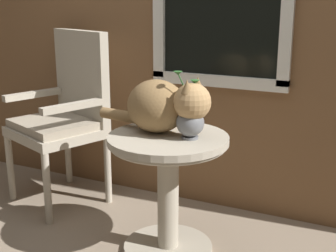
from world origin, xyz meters
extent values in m
plane|color=gray|center=(0.00, 0.00, 0.00)|extent=(6.00, 6.00, 0.00)
cube|color=silver|center=(0.25, 0.68, 0.81)|extent=(0.85, 0.03, 0.07)
cube|color=silver|center=(-0.14, 0.68, 1.22)|extent=(0.07, 0.03, 0.83)
cube|color=silver|center=(0.64, 0.68, 1.22)|extent=(0.07, 0.03, 0.83)
cube|color=black|center=(0.25, 0.70, 1.22)|extent=(0.76, 0.01, 0.81)
cylinder|color=#B2A893|center=(0.22, 0.06, 0.01)|extent=(0.47, 0.47, 0.03)
cylinder|color=#B2A893|center=(0.22, 0.06, 0.31)|extent=(0.11, 0.11, 0.57)
cylinder|color=#B2A893|center=(0.22, 0.06, 0.61)|extent=(0.61, 0.61, 0.03)
torus|color=#B2A893|center=(0.22, 0.06, 0.59)|extent=(0.58, 0.58, 0.02)
cylinder|color=#B2A893|center=(-0.99, 0.20, 0.22)|extent=(0.04, 0.04, 0.44)
cylinder|color=#B2A893|center=(-0.54, 0.03, 0.22)|extent=(0.04, 0.04, 0.44)
cylinder|color=#B2A893|center=(-0.84, 0.60, 0.22)|extent=(0.04, 0.04, 0.44)
cylinder|color=#B2A893|center=(-0.39, 0.43, 0.22)|extent=(0.04, 0.04, 0.44)
cube|color=#B2A893|center=(-0.69, 0.32, 0.47)|extent=(0.66, 0.63, 0.06)
cube|color=tan|center=(-0.69, 0.32, 0.52)|extent=(0.60, 0.58, 0.05)
cube|color=#B2A893|center=(-0.62, 0.51, 0.80)|extent=(0.51, 0.24, 0.60)
cube|color=#B2A893|center=(-0.91, 0.40, 0.68)|extent=(0.20, 0.43, 0.04)
cube|color=#B2A893|center=(-0.47, 0.23, 0.68)|extent=(0.20, 0.43, 0.04)
ellipsoid|color=olive|center=(0.14, 0.10, 0.77)|extent=(0.34, 0.31, 0.27)
sphere|color=tan|center=(0.34, 0.07, 0.81)|extent=(0.18, 0.18, 0.18)
cone|color=olive|center=(0.34, 0.02, 0.89)|extent=(0.06, 0.06, 0.06)
cone|color=olive|center=(0.35, 0.12, 0.89)|extent=(0.06, 0.06, 0.06)
cylinder|color=olive|center=(-0.07, 0.13, 0.69)|extent=(0.29, 0.09, 0.06)
cylinder|color=slate|center=(0.34, 0.07, 0.64)|extent=(0.08, 0.08, 0.01)
ellipsoid|color=slate|center=(0.34, 0.07, 0.71)|extent=(0.14, 0.14, 0.14)
cylinder|color=slate|center=(0.34, 0.07, 0.79)|extent=(0.07, 0.07, 0.05)
torus|color=slate|center=(0.34, 0.07, 0.81)|extent=(0.09, 0.09, 0.02)
cylinder|color=#2D662D|center=(0.31, 0.06, 0.88)|extent=(0.07, 0.02, 0.14)
cone|color=#2D662D|center=(0.28, 0.05, 0.95)|extent=(0.04, 0.04, 0.02)
cylinder|color=#2D662D|center=(0.34, 0.08, 0.86)|extent=(0.02, 0.03, 0.10)
cone|color=#2D662D|center=(0.35, 0.09, 0.91)|extent=(0.04, 0.04, 0.02)
camera|label=1|loc=(1.18, -1.92, 1.29)|focal=49.68mm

